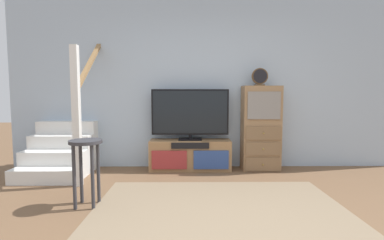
# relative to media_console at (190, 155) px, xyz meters

# --- Properties ---
(ground_plane) EXTENTS (20.00, 20.00, 0.00)m
(ground_plane) POSITION_rel_media_console_xyz_m (0.30, -2.19, -0.23)
(ground_plane) COLOR brown
(back_wall) EXTENTS (6.40, 0.12, 2.70)m
(back_wall) POSITION_rel_media_console_xyz_m (0.30, 0.27, 1.12)
(back_wall) COLOR #A8BCD1
(back_wall) RESTS_ON ground_plane
(area_rug) EXTENTS (2.60, 1.80, 0.01)m
(area_rug) POSITION_rel_media_console_xyz_m (0.30, -1.59, -0.23)
(area_rug) COLOR #847056
(area_rug) RESTS_ON ground_plane
(media_console) EXTENTS (1.26, 0.38, 0.47)m
(media_console) POSITION_rel_media_console_xyz_m (0.00, 0.00, 0.00)
(media_console) COLOR #997047
(media_console) RESTS_ON ground_plane
(television) EXTENTS (1.20, 0.22, 0.79)m
(television) POSITION_rel_media_console_xyz_m (0.00, 0.02, 0.66)
(television) COLOR black
(television) RESTS_ON media_console
(side_cabinet) EXTENTS (0.58, 0.38, 1.32)m
(side_cabinet) POSITION_rel_media_console_xyz_m (1.11, 0.01, 0.42)
(side_cabinet) COLOR #93704C
(side_cabinet) RESTS_ON ground_plane
(desk_clock) EXTENTS (0.25, 0.08, 0.27)m
(desk_clock) POSITION_rel_media_console_xyz_m (1.07, -0.00, 1.22)
(desk_clock) COLOR #4C3823
(desk_clock) RESTS_ON side_cabinet
(staircase) EXTENTS (1.00, 1.36, 2.20)m
(staircase) POSITION_rel_media_console_xyz_m (-1.94, 0.01, 0.13)
(staircase) COLOR white
(staircase) RESTS_ON ground_plane
(bar_stool_near) EXTENTS (0.34, 0.34, 0.71)m
(bar_stool_near) POSITION_rel_media_console_xyz_m (-1.10, -1.47, 0.29)
(bar_stool_near) COLOR #333338
(bar_stool_near) RESTS_ON ground_plane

